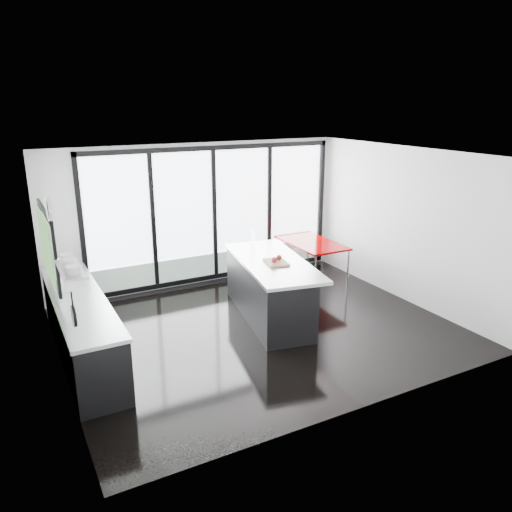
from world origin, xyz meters
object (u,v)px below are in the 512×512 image
bar_stool_near (302,298)px  red_table (311,261)px  bar_stool_far (292,283)px  island (268,288)px

bar_stool_near → red_table: bearing=32.6°
bar_stool_near → bar_stool_far: bearing=55.1°
bar_stool_near → red_table: (1.15, 1.43, 0.07)m
bar_stool_near → bar_stool_far: (0.18, 0.61, 0.03)m
island → red_table: size_ratio=1.70×
red_table → bar_stool_near: bearing=-128.8°
bar_stool_near → red_table: size_ratio=0.45×
red_table → island: bearing=-145.1°
bar_stool_near → red_table: 1.84m
island → bar_stool_far: bearing=25.7°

